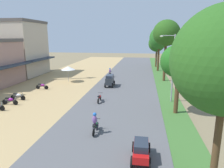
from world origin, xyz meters
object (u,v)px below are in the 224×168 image
parked_motorbike_fourth (10,100)px  motorbike_ahead_fourth (99,98)px  streetlamp_mid (157,49)px  median_tree_fourth (159,38)px  car_van_charcoal (110,80)px  motorbike_ahead_third (95,123)px  median_tree_second (179,62)px  motorbike_ahead_fifth (110,73)px  parked_motorbike_fifth (18,96)px  car_sedan_red (141,149)px  utility_pole_near (187,55)px  median_tree_third (166,33)px  streetlamp_near (173,63)px  median_tree_fifth (157,44)px  parked_motorbike_sixth (42,86)px  vendor_umbrella (68,68)px

parked_motorbike_fourth → motorbike_ahead_fourth: motorbike_ahead_fourth is taller
streetlamp_mid → median_tree_fourth: bearing=-91.3°
car_van_charcoal → motorbike_ahead_third: (1.40, -14.92, -0.17)m
median_tree_second → motorbike_ahead_fifth: median_tree_second is taller
parked_motorbike_fifth → car_sedan_red: size_ratio=0.80×
parked_motorbike_fourth → utility_pole_near: 23.39m
median_tree_third → streetlamp_near: (-0.17, -11.26, -3.35)m
median_tree_fifth → motorbike_ahead_third: 37.61m
median_tree_fourth → streetlamp_mid: 9.22m
parked_motorbike_fifth → median_tree_second: median_tree_second is taller
parked_motorbike_sixth → car_van_charcoal: bearing=19.2°
median_tree_second → motorbike_ahead_fourth: bearing=164.9°
streetlamp_mid → median_tree_fifth: bearing=-97.1°
car_sedan_red → motorbike_ahead_third: 4.53m
parked_motorbike_sixth → median_tree_fifth: size_ratio=0.24×
parked_motorbike_fourth → car_van_charcoal: (9.08, 9.88, 0.47)m
median_tree_fifth → motorbike_ahead_fourth: median_tree_fifth is taller
parked_motorbike_fourth → streetlamp_mid: streetlamp_mid is taller
streetlamp_near → utility_pole_near: bearing=70.1°
parked_motorbike_fourth → utility_pole_near: bearing=30.5°
median_tree_second → median_tree_third: 15.16m
parked_motorbike_fifth → median_tree_second: size_ratio=0.28×
streetlamp_near → motorbike_ahead_fifth: (-9.13, 13.01, -3.47)m
motorbike_ahead_fourth → car_sedan_red: bearing=-65.4°
vendor_umbrella → median_tree_fifth: (14.71, 19.87, 3.26)m
median_tree_second → streetlamp_near: streetlamp_near is taller
parked_motorbike_fourth → median_tree_fourth: median_tree_fourth is taller
median_tree_fifth → streetlamp_near: size_ratio=1.01×
median_tree_third → parked_motorbike_sixth: bearing=-153.7°
parked_motorbike_fourth → parked_motorbike_fifth: (-0.18, 1.67, 0.00)m
parked_motorbike_fourth → median_tree_second: 17.59m
utility_pole_near → motorbike_ahead_third: bearing=-119.3°
median_tree_third → car_van_charcoal: (-8.15, -5.33, -6.64)m
parked_motorbike_sixth → vendor_umbrella: (1.87, 5.13, 1.75)m
streetlamp_mid → car_van_charcoal: (-7.97, -24.52, -3.14)m
median_tree_second → motorbike_ahead_fourth: 9.25m
median_tree_fourth → median_tree_fifth: 6.31m
parked_motorbike_fifth → motorbike_ahead_third: bearing=-32.2°
streetlamp_near → streetlamp_mid: bearing=90.0°
car_sedan_red → motorbike_ahead_third: bearing=139.4°
parked_motorbike_sixth → motorbike_ahead_third: 15.69m
median_tree_fourth → motorbike_ahead_third: (-6.36, -30.60, -5.97)m
parked_motorbike_fourth → streetlamp_near: streetlamp_near is taller
motorbike_ahead_fifth → parked_motorbike_fifth: bearing=-117.9°
parked_motorbike_fourth → streetlamp_mid: (17.05, 34.40, 3.62)m
parked_motorbike_sixth → median_tree_fifth: 30.41m
motorbike_ahead_third → motorbike_ahead_fourth: (-1.32, 7.46, -0.28)m
parked_motorbike_sixth → streetlamp_mid: size_ratio=0.26×
motorbike_ahead_third → vendor_umbrella: bearing=116.6°
parked_motorbike_fifth → motorbike_ahead_fifth: bearing=62.1°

